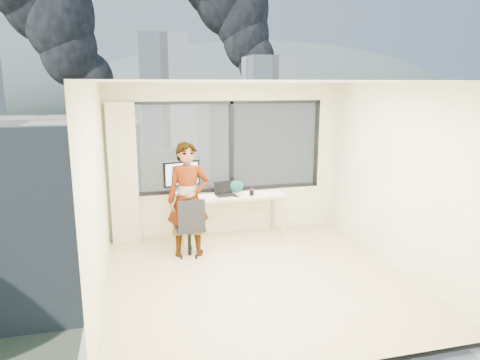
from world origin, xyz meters
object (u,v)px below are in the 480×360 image
object	(u,v)px
game_console	(181,193)
laptop	(225,189)
desk	(231,216)
monitor	(182,179)
handbag	(236,186)
person	(188,200)
chair	(189,226)

from	to	relation	value
game_console	laptop	world-z (taller)	laptop
desk	laptop	xyz separation A→B (m)	(-0.08, 0.01, 0.48)
monitor	handbag	world-z (taller)	monitor
laptop	handbag	xyz separation A→B (m)	(0.22, 0.17, 0.00)
person	game_console	xyz separation A→B (m)	(-0.02, 0.82, -0.09)
game_console	laptop	xyz separation A→B (m)	(0.72, -0.24, 0.07)
game_console	laptop	distance (m)	0.76
chair	laptop	world-z (taller)	laptop
person	game_console	world-z (taller)	person
monitor	laptop	world-z (taller)	monitor
game_console	monitor	bearing A→B (deg)	-95.52
desk	person	distance (m)	1.09
desk	monitor	world-z (taller)	monitor
monitor	laptop	xyz separation A→B (m)	(0.72, -0.05, -0.21)
desk	chair	world-z (taller)	chair
person	game_console	size ratio (longest dim) A/B	6.01
laptop	desk	bearing A→B (deg)	-15.25
monitor	handbag	xyz separation A→B (m)	(0.93, 0.12, -0.20)
chair	game_console	size ratio (longest dim) A/B	3.24
laptop	person	bearing A→B (deg)	-150.74
monitor	game_console	bearing A→B (deg)	77.17
person	game_console	bearing A→B (deg)	96.59
handbag	person	bearing A→B (deg)	-121.69
monitor	handbag	size ratio (longest dim) A/B	2.23
person	monitor	xyz separation A→B (m)	(-0.02, 0.64, 0.19)
person	chair	bearing A→B (deg)	-87.18
chair	laptop	bearing A→B (deg)	36.95
chair	game_console	xyz separation A→B (m)	(-0.01, 0.86, 0.32)
monitor	handbag	bearing A→B (deg)	-5.42
desk	chair	xyz separation A→B (m)	(-0.79, -0.61, 0.09)
person	game_console	distance (m)	0.83
desk	person	world-z (taller)	person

